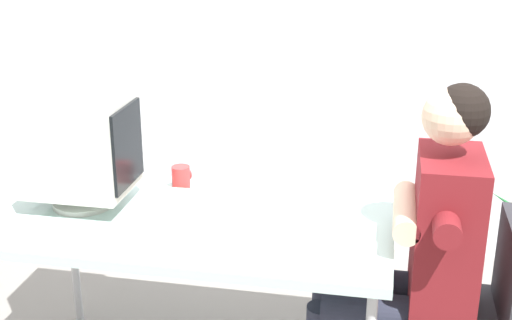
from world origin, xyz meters
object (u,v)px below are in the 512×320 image
Objects in this scene: desk_mug at (181,178)px; keyboard at (158,211)px; office_chair at (461,309)px; desk at (195,229)px; crt_monitor at (79,145)px; person_seated at (413,249)px.

keyboard is at bearing -93.67° from desk_mug.
office_chair is 8.17× the size of desk_mug.
desk is 0.16m from keyboard.
keyboard is 0.53× the size of office_chair.
office_chair reaches higher than desk.
office_chair reaches higher than keyboard.
crt_monitor reaches higher than keyboard.
keyboard is at bearing 177.33° from person_seated.
crt_monitor is 0.53× the size of office_chair.
desk_mug is (-1.13, 0.30, 0.30)m from office_chair.
crt_monitor is at bearing 174.74° from keyboard.
crt_monitor is at bearing 175.89° from desk.
person_seated is 0.99m from desk_mug.
office_chair is at bearing -2.89° from crt_monitor.
crt_monitor is at bearing -145.12° from desk_mug.
crt_monitor is at bearing 177.11° from office_chair.
office_chair is (1.15, -0.04, -0.27)m from keyboard.
person_seated is at bearing -2.86° from desk.
person_seated is 12.90× the size of desk_mug.
keyboard is 0.96m from person_seated.
desk is 0.81m from person_seated.
desk is at bearing -63.37° from desk_mug.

